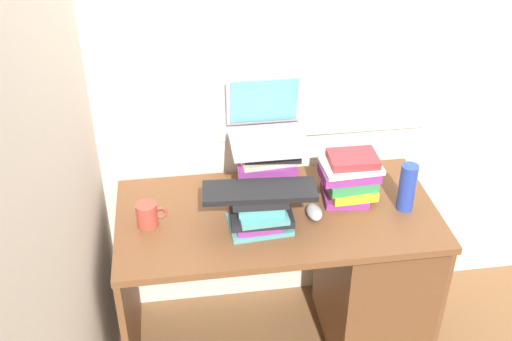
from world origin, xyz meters
TOP-DOWN VIEW (x-y plane):
  - ground_plane at (0.00, 0.00)m, footprint 6.00×6.00m
  - wall_back at (0.00, 0.36)m, footprint 6.00×0.06m
  - wall_left at (-0.73, 0.00)m, footprint 0.05×6.00m
  - desk at (0.32, -0.02)m, footprint 1.27×0.63m
  - book_stack_tall at (-0.02, 0.14)m, footprint 0.26×0.20m
  - book_stack_keyboard_riser at (-0.08, -0.08)m, footprint 0.25×0.20m
  - book_stack_side at (0.30, 0.06)m, footprint 0.24×0.20m
  - laptop at (-0.01, 0.20)m, footprint 0.30×0.28m
  - keyboard at (-0.08, -0.08)m, footprint 0.43×0.17m
  - computer_mouse at (0.14, -0.04)m, footprint 0.06×0.10m
  - mug at (-0.50, -0.01)m, footprint 0.12×0.08m
  - water_bottle at (0.50, -0.04)m, footprint 0.07×0.07m

SIDE VIEW (x-z plane):
  - ground_plane at x=0.00m, z-range 0.00..0.00m
  - desk at x=0.32m, z-range 0.03..0.78m
  - computer_mouse at x=0.14m, z-range 0.74..0.78m
  - mug at x=-0.50m, z-range 0.74..0.84m
  - book_stack_keyboard_riser at x=-0.08m, z-range 0.74..0.89m
  - book_stack_side at x=0.30m, z-range 0.74..0.94m
  - water_bottle at x=0.50m, z-range 0.74..0.94m
  - book_stack_tall at x=-0.02m, z-range 0.74..0.96m
  - keyboard at x=-0.08m, z-range 0.90..0.92m
  - laptop at x=-0.01m, z-range 0.90..1.14m
  - wall_back at x=0.00m, z-range 0.00..2.60m
  - wall_left at x=-0.73m, z-range 0.00..2.60m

